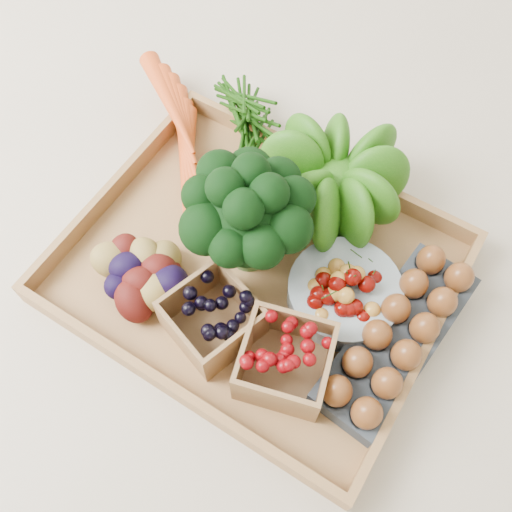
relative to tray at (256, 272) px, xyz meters
The scene contains 10 objects.
ground 0.01m from the tray, ahead, with size 4.00×4.00×0.00m, color beige.
tray is the anchor object (origin of this frame).
carrots 0.26m from the tray, 149.23° to the left, with size 0.24×0.17×0.06m, color #DF4B18, non-canonical shape.
lettuce 0.19m from the tray, 77.39° to the left, with size 0.16×0.16×0.16m, color #18580D.
broccoli 0.09m from the tray, 146.03° to the left, with size 0.19×0.19×0.15m, color black, non-canonical shape.
cherry_bowl 0.14m from the tray, 10.91° to the left, with size 0.16×0.16×0.04m, color #8C9EA5.
egg_carton 0.23m from the tray, ahead, with size 0.10×0.29×0.03m, color #363C45.
potatoes 0.17m from the tray, 142.42° to the right, with size 0.15×0.15×0.08m, color #3F0D0A, non-canonical shape.
punnet_blackberry 0.12m from the tray, 90.65° to the right, with size 0.11×0.11×0.08m, color black.
punnet_raspberry 0.17m from the tray, 44.15° to the right, with size 0.12×0.12×0.08m, color #650408.
Camera 1 is at (0.21, -0.33, 0.79)m, focal length 40.00 mm.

